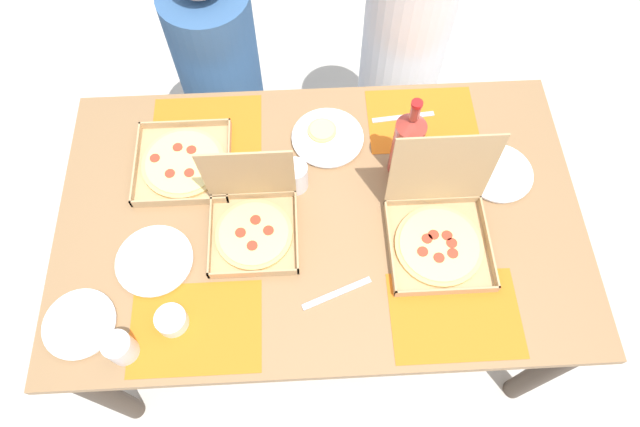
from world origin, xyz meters
The scene contains 21 objects.
ground_plane centered at (0.00, 0.00, 0.00)m, with size 6.00×6.00×0.00m, color beige.
dining_table centered at (0.00, 0.00, 0.65)m, with size 1.59×0.97×0.76m.
placemat_near_left centered at (-0.36, -0.34, 0.76)m, with size 0.36×0.26×0.00m, color orange.
placemat_near_right centered at (0.36, -0.34, 0.76)m, with size 0.36×0.26×0.00m, color orange.
placemat_far_left centered at (-0.36, 0.34, 0.76)m, with size 0.36×0.26×0.00m, color orange.
placemat_far_right centered at (0.36, 0.34, 0.76)m, with size 0.36×0.26×0.00m, color orange.
pizza_box_corner_left centered at (-0.42, 0.20, 0.77)m, with size 0.30×0.30×0.04m.
pizza_box_corner_right centered at (-0.20, -0.04, 0.80)m, with size 0.26×0.26×0.29m.
pizza_box_edge_far centered at (0.34, -0.09, 0.81)m, with size 0.29×0.31×0.33m.
plate_near_left centered at (0.04, 0.27, 0.77)m, with size 0.23×0.23×0.03m.
plate_far_right centered at (-0.67, -0.31, 0.76)m, with size 0.20×0.20×0.02m.
plate_far_left centered at (0.56, 0.11, 0.76)m, with size 0.22×0.22×0.02m.
plate_middle centered at (-0.49, -0.13, 0.76)m, with size 0.22×0.22×0.02m.
soda_bottle centered at (0.27, 0.15, 0.89)m, with size 0.09×0.09×0.32m.
cup_clear_right centered at (-0.07, 0.10, 0.81)m, with size 0.08×0.08×0.10m, color silver.
cup_clear_left centered at (-0.54, -0.39, 0.80)m, with size 0.08×0.08×0.09m, color silver.
condiment_bowl centered at (-0.42, -0.32, 0.78)m, with size 0.09×0.09×0.05m, color white.
knife_by_far_right centered at (0.03, -0.26, 0.76)m, with size 0.21×0.02×0.01m, color #B7B7BC.
knife_by_near_left centered at (0.30, 0.35, 0.76)m, with size 0.21×0.02×0.01m, color #B7B7BC.
diner_left_seat centered at (-0.36, 0.75, 0.51)m, with size 0.32×0.32×1.14m.
diner_right_seat centered at (0.36, 0.75, 0.55)m, with size 0.32×0.32×1.23m.
Camera 1 is at (-0.04, -0.76, 2.23)m, focal length 30.72 mm.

